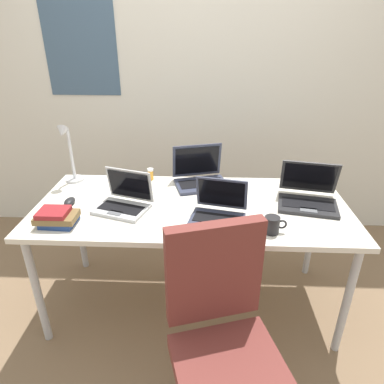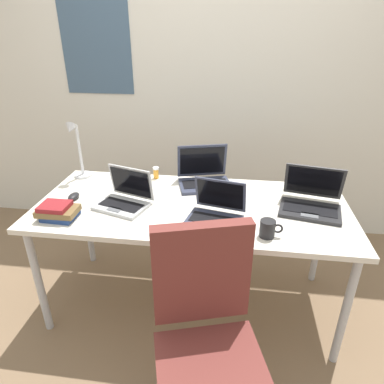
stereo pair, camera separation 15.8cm
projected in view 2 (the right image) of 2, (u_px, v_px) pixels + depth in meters
The scene contains 14 objects.
ground_plane at pixel (192, 301), 2.31m from camera, with size 12.00×12.00×0.00m, color #7A6047.
wall_back at pixel (210, 78), 2.71m from camera, with size 6.00×0.13×2.60m.
desk at pixel (192, 213), 2.00m from camera, with size 1.80×0.80×0.74m.
desk_lamp at pixel (77, 150), 2.24m from camera, with size 0.12×0.18×0.40m.
laptop_back_right at pixel (124, 199), 1.95m from camera, with size 0.34×0.30×0.21m.
laptop_center at pixel (216, 213), 1.80m from camera, with size 0.32×0.29×0.21m.
laptop_front_left at pixel (311, 201), 1.91m from camera, with size 0.38×0.36×0.23m.
laptop_by_keyboard at pixel (204, 177), 2.21m from camera, with size 0.39×0.34×0.24m.
computer_mouse at pixel (74, 196), 2.03m from camera, with size 0.06×0.10×0.03m, color black.
cell_phone at pixel (134, 183), 2.24m from camera, with size 0.06×0.14×0.01m, color black.
pill_bottle at pixel (156, 173), 2.30m from camera, with size 0.04×0.04×0.08m.
book_stack at pixel (58, 211), 1.82m from camera, with size 0.21×0.15×0.08m.
coffee_mug at pixel (268, 229), 1.66m from camera, with size 0.11×0.08×0.09m.
office_chair at pixel (208, 361), 1.44m from camera, with size 0.56×0.60×0.97m.
Camera 2 is at (0.24, -1.73, 1.67)m, focal length 31.87 mm.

